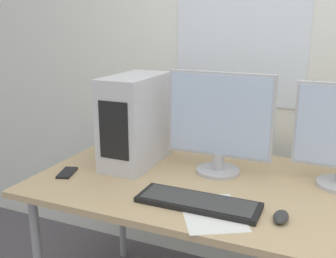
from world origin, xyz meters
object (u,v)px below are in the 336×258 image
at_px(pc_tower, 135,120).
at_px(mouse, 281,217).
at_px(monitor_main, 220,122).
at_px(keyboard, 198,202).
at_px(cell_phone, 67,173).

distance_m(pc_tower, mouse, 0.82).
bearing_deg(mouse, monitor_main, 133.73).
bearing_deg(monitor_main, keyboard, -85.58).
bearing_deg(pc_tower, cell_phone, -131.16).
relative_size(monitor_main, keyboard, 1.02).
relative_size(monitor_main, cell_phone, 3.40).
bearing_deg(keyboard, cell_phone, 175.06).
height_order(monitor_main, cell_phone, monitor_main).
bearing_deg(mouse, pc_tower, 157.25).
relative_size(keyboard, cell_phone, 3.34).
distance_m(pc_tower, keyboard, 0.57).
bearing_deg(monitor_main, pc_tower, -174.45).
bearing_deg(mouse, keyboard, -179.67).
relative_size(pc_tower, keyboard, 0.92).
bearing_deg(cell_phone, mouse, -20.62).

